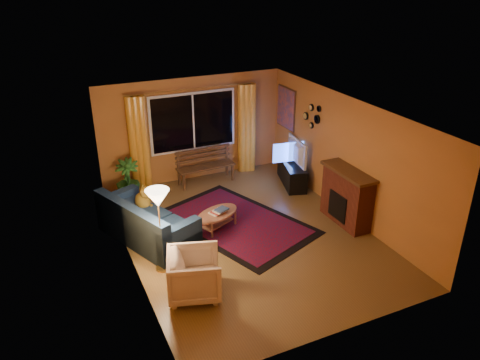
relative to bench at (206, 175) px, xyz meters
name	(u,v)px	position (x,y,z in m)	size (l,w,h in m)	color
floor	(246,234)	(-0.14, -2.57, -0.22)	(4.50, 6.00, 0.02)	brown
ceiling	(247,111)	(-0.14, -2.57, 2.30)	(4.50, 6.00, 0.02)	white
wall_back	(193,129)	(-0.14, 0.44, 1.04)	(4.50, 0.02, 2.50)	#C37937
wall_left	(125,200)	(-2.40, -2.57, 1.04)	(0.02, 6.00, 2.50)	#C37937
wall_right	(347,157)	(2.12, -2.57, 1.04)	(0.02, 6.00, 2.50)	#C37937
window	(193,122)	(-0.14, 0.37, 1.24)	(2.00, 0.02, 1.30)	black
curtain_rod	(193,89)	(-0.14, 0.33, 2.04)	(0.03, 0.03, 3.20)	#BF8C3F
curtain_left	(139,144)	(-1.49, 0.31, 0.91)	(0.36, 0.36, 2.24)	gold
curtain_right	(246,128)	(1.21, 0.31, 0.91)	(0.36, 0.36, 2.24)	gold
bench	(206,175)	(0.00, 0.00, 0.00)	(1.40, 0.41, 0.42)	#462B16
potted_plant	(128,180)	(-1.89, -0.09, 0.26)	(0.53, 0.53, 0.95)	#235B1E
sofa	(147,220)	(-1.93, -1.95, 0.22)	(0.91, 2.11, 0.86)	#142540
dog	(142,197)	(-1.88, -1.47, 0.47)	(0.34, 0.47, 0.51)	olive
armchair	(194,272)	(-1.67, -3.89, 0.21)	(0.81, 0.76, 0.84)	beige
floor_lamp	(160,231)	(-1.95, -3.01, 0.56)	(0.26, 0.26, 1.54)	#BF8C3F
rug	(236,222)	(-0.15, -2.09, -0.20)	(1.96, 3.09, 0.02)	maroon
coffee_table	(217,220)	(-0.57, -2.13, -0.03)	(0.98, 0.98, 0.36)	#AA6A4F
tv_console	(292,173)	(1.86, -0.91, 0.06)	(0.43, 1.29, 0.54)	black
television	(293,151)	(1.86, -0.91, 0.62)	(1.02, 0.13, 0.59)	black
fireplace	(347,198)	(1.91, -2.97, 0.34)	(0.40, 1.20, 1.10)	maroon
mirror_cluster	(312,115)	(2.07, -1.27, 1.59)	(0.06, 0.60, 0.56)	black
painting	(286,108)	(2.08, -0.12, 1.44)	(0.04, 0.76, 0.96)	orange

